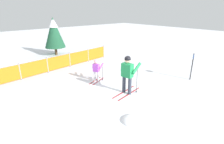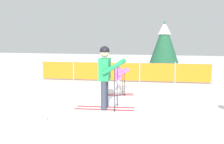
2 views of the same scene
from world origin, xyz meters
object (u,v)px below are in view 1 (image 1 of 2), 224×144
(conifer_far, at_px, (54,32))
(skier_child, at_px, (96,69))
(skier_adult, at_px, (128,71))
(trail_marker, at_px, (192,64))
(safety_fence, at_px, (59,62))

(conifer_far, bearing_deg, skier_child, -96.58)
(skier_adult, relative_size, trail_marker, 1.21)
(skier_child, relative_size, trail_marker, 0.81)
(skier_child, distance_m, safety_fence, 3.24)
(skier_adult, xyz_separation_m, trail_marker, (3.88, -1.18, -0.17))
(skier_adult, height_order, safety_fence, skier_adult)
(skier_adult, bearing_deg, skier_child, 86.76)
(skier_child, distance_m, trail_marker, 5.27)
(safety_fence, bearing_deg, skier_adult, -80.16)
(skier_child, bearing_deg, conifer_far, 61.30)
(skier_adult, relative_size, conifer_far, 0.58)
(skier_child, height_order, conifer_far, conifer_far)
(safety_fence, distance_m, trail_marker, 8.04)
(skier_child, bearing_deg, safety_fence, 80.13)
(skier_child, distance_m, conifer_far, 7.14)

